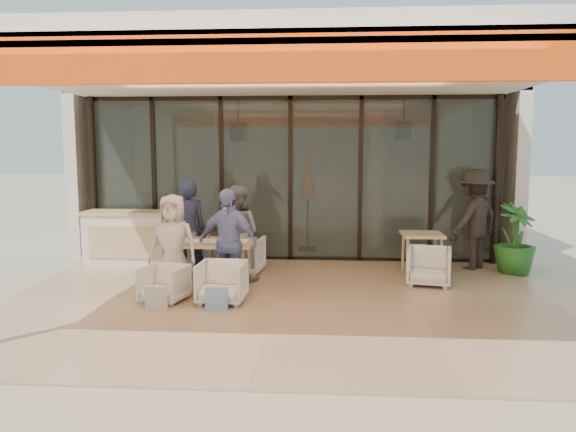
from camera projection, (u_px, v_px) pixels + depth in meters
name	position (u px, v px, depth m)	size (l,w,h in m)	color
ground	(277.00, 302.00, 8.13)	(70.00, 70.00, 0.00)	#C6B293
terrace_floor	(277.00, 302.00, 8.13)	(8.00, 6.00, 0.01)	tan
terrace_structure	(274.00, 70.00, 7.46)	(8.00, 6.00, 3.40)	silver
glass_storefront	(291.00, 180.00, 10.89)	(8.08, 0.10, 3.20)	#9EADA3
interior_block	(297.00, 147.00, 13.11)	(9.05, 3.62, 3.52)	silver
host_counter	(134.00, 238.00, 10.53)	(1.85, 0.65, 1.04)	silver
dining_table	(206.00, 244.00, 8.96)	(1.50, 0.90, 0.93)	tan
chair_far_left	(195.00, 254.00, 9.97)	(0.65, 0.61, 0.67)	white
chair_far_right	(242.00, 253.00, 9.91)	(0.71, 0.66, 0.73)	white
chair_near_left	(164.00, 282.00, 8.09)	(0.59, 0.55, 0.60)	white
chair_near_right	(222.00, 280.00, 8.03)	(0.66, 0.61, 0.68)	white
diner_navy	(188.00, 230.00, 9.41)	(0.62, 0.41, 1.70)	#1A1E3A
diner_grey	(237.00, 233.00, 9.36)	(0.78, 0.61, 1.61)	#5D5D61
diner_cream	(173.00, 244.00, 8.53)	(0.75, 0.49, 1.53)	beige
diner_periwinkle	(228.00, 242.00, 8.47)	(0.95, 0.40, 1.62)	#7A8ACB
tote_bag_cream	(156.00, 298.00, 7.72)	(0.30, 0.10, 0.34)	silver
tote_bag_blue	(217.00, 299.00, 7.66)	(0.30, 0.10, 0.34)	#99BFD8
side_table	(422.00, 239.00, 9.76)	(0.70, 0.70, 0.74)	tan
side_chair	(429.00, 265.00, 9.05)	(0.67, 0.63, 0.69)	white
standing_woman	(474.00, 220.00, 10.17)	(1.19, 0.68, 1.84)	black
potted_palm	(515.00, 239.00, 9.84)	(0.70, 0.70, 1.26)	#1E5919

